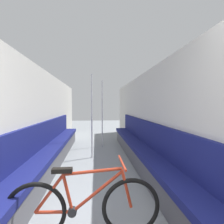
{
  "coord_description": "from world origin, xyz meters",
  "views": [
    {
      "loc": [
        -0.03,
        -0.57,
        1.38
      ],
      "look_at": [
        0.23,
        2.16,
        1.27
      ],
      "focal_mm": 28.0,
      "sensor_mm": 36.0,
      "label": 1
    }
  ],
  "objects": [
    {
      "name": "wall_left",
      "position": [
        -1.26,
        3.36,
        1.1
      ],
      "size": [
        0.1,
        9.92,
        2.2
      ],
      "primitive_type": "cube",
      "color": "beige",
      "rests_on": "ground"
    },
    {
      "name": "bench_seat_row_right",
      "position": [
        1.03,
        3.36,
        0.33
      ],
      "size": [
        0.43,
        5.74,
        1.01
      ],
      "color": "#4C4C51",
      "rests_on": "ground"
    },
    {
      "name": "grab_pole_near",
      "position": [
        -0.12,
        3.99,
        1.06
      ],
      "size": [
        0.08,
        0.08,
        2.18
      ],
      "color": "gray",
      "rests_on": "ground"
    },
    {
      "name": "bench_seat_row_left",
      "position": [
        -1.03,
        3.36,
        0.33
      ],
      "size": [
        0.43,
        5.74,
        1.01
      ],
      "color": "#4C4C51",
      "rests_on": "ground"
    },
    {
      "name": "grab_pole_far",
      "position": [
        0.19,
        5.24,
        1.06
      ],
      "size": [
        0.08,
        0.08,
        2.18
      ],
      "color": "gray",
      "rests_on": "ground"
    },
    {
      "name": "wall_right",
      "position": [
        1.26,
        3.36,
        1.1
      ],
      "size": [
        0.1,
        9.92,
        2.2
      ],
      "primitive_type": "cube",
      "color": "beige",
      "rests_on": "ground"
    },
    {
      "name": "bicycle",
      "position": [
        -0.15,
        1.2,
        0.33
      ],
      "size": [
        1.59,
        0.46,
        0.8
      ],
      "rotation": [
        0.0,
        0.0,
        0.19
      ],
      "color": "black",
      "rests_on": "ground"
    }
  ]
}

